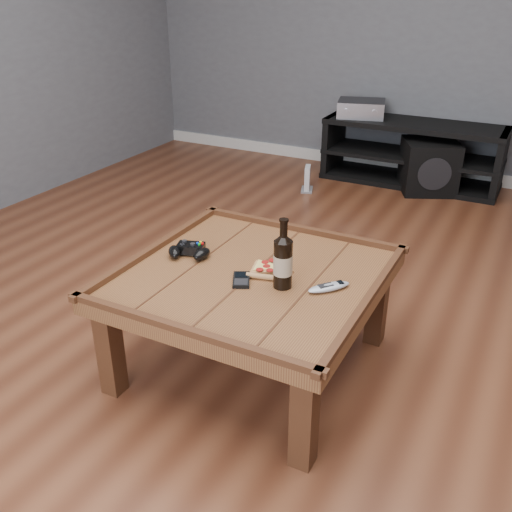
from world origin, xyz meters
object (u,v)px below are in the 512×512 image
at_px(media_console, 412,154).
at_px(subwoofer, 429,166).
at_px(coffee_table, 252,286).
at_px(remote_control, 329,287).
at_px(game_console, 307,180).
at_px(av_receiver, 361,108).
at_px(pizza_slice, 266,269).
at_px(smartphone, 241,280).
at_px(beer_bottle, 283,260).
at_px(game_controller, 189,251).

relative_size(media_console, subwoofer, 2.66).
xyz_separation_m(coffee_table, media_console, (0.00, 2.75, -0.15)).
bearing_deg(remote_control, game_console, 154.55).
bearing_deg(coffee_table, game_console, 106.96).
height_order(media_console, av_receiver, av_receiver).
distance_m(pizza_slice, subwoofer, 2.60).
xyz_separation_m(media_console, pizza_slice, (0.04, -2.70, 0.21)).
distance_m(coffee_table, game_console, 2.31).
bearing_deg(coffee_table, smartphone, -95.54).
bearing_deg(beer_bottle, coffee_table, 165.71).
distance_m(coffee_table, pizza_slice, 0.09).
bearing_deg(pizza_slice, game_controller, 170.69).
bearing_deg(remote_control, coffee_table, -136.71).
bearing_deg(remote_control, media_console, 136.76).
height_order(media_console, remote_control, media_console).
bearing_deg(media_console, smartphone, -90.16).
relative_size(remote_control, subwoofer, 0.32).
bearing_deg(av_receiver, coffee_table, -95.81).
bearing_deg(game_controller, pizza_slice, -12.65).
xyz_separation_m(game_controller, av_receiver, (-0.13, 2.73, 0.09)).
xyz_separation_m(pizza_slice, remote_control, (0.29, -0.03, 0.00)).
relative_size(coffee_table, av_receiver, 2.36).
xyz_separation_m(coffee_table, smartphone, (-0.01, -0.08, 0.07)).
distance_m(smartphone, av_receiver, 2.86).
bearing_deg(remote_control, game_controller, -139.78).
distance_m(av_receiver, game_console, 0.76).
bearing_deg(subwoofer, game_controller, -125.17).
relative_size(smartphone, subwoofer, 0.26).
height_order(remote_control, subwoofer, remote_control).
relative_size(coffee_table, beer_bottle, 3.63).
bearing_deg(game_controller, beer_bottle, -24.25).
height_order(coffee_table, av_receiver, av_receiver).
xyz_separation_m(subwoofer, game_console, (-0.84, -0.44, -0.11)).
height_order(media_console, game_console, media_console).
bearing_deg(av_receiver, pizza_slice, -94.86).
bearing_deg(smartphone, coffee_table, 57.49).
relative_size(game_controller, remote_control, 1.15).
height_order(remote_control, av_receiver, av_receiver).
distance_m(coffee_table, remote_control, 0.33).
height_order(coffee_table, game_controller, game_controller).
relative_size(coffee_table, remote_control, 6.02).
relative_size(media_console, smartphone, 10.20).
bearing_deg(smartphone, remote_control, -10.58).
height_order(coffee_table, media_console, media_console).
distance_m(beer_bottle, pizza_slice, 0.18).
bearing_deg(av_receiver, media_console, -14.50).
bearing_deg(subwoofer, av_receiver, 144.72).
xyz_separation_m(pizza_slice, game_console, (-0.71, 2.14, -0.37)).
bearing_deg(coffee_table, subwoofer, 86.32).
bearing_deg(remote_control, beer_bottle, -121.29).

